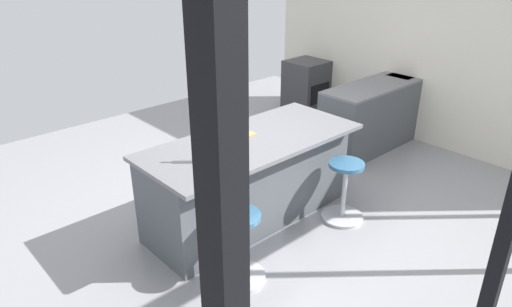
# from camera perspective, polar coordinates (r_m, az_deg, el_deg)

# --- Properties ---
(ground_plane) EXTENTS (7.68, 7.68, 0.00)m
(ground_plane) POSITION_cam_1_polar(r_m,az_deg,el_deg) (5.11, 1.88, -6.72)
(ground_plane) COLOR gray
(interior_partition_left) EXTENTS (0.12, 5.31, 2.88)m
(interior_partition_left) POSITION_cam_1_polar(r_m,az_deg,el_deg) (6.88, 20.51, 13.01)
(interior_partition_left) COLOR silver
(interior_partition_left) RESTS_ON ground_plane
(sink_cabinet) EXTENTS (2.48, 0.60, 1.19)m
(sink_cabinet) POSITION_cam_1_polar(r_m,az_deg,el_deg) (6.95, 16.04, 5.28)
(sink_cabinet) COLOR #4C5156
(sink_cabinet) RESTS_ON ground_plane
(oven_range) EXTENTS (0.60, 0.61, 0.88)m
(oven_range) POSITION_cam_1_polar(r_m,az_deg,el_deg) (7.85, 6.19, 8.15)
(oven_range) COLOR #38383D
(oven_range) RESTS_ON ground_plane
(kitchen_island) EXTENTS (2.24, 0.98, 0.91)m
(kitchen_island) POSITION_cam_1_polar(r_m,az_deg,el_deg) (4.72, -0.80, -3.09)
(kitchen_island) COLOR #4C5156
(kitchen_island) RESTS_ON ground_plane
(stool_by_window) EXTENTS (0.44, 0.44, 0.65)m
(stool_by_window) POSITION_cam_1_polar(r_m,az_deg,el_deg) (4.87, 10.78, -4.75)
(stool_by_window) COLOR #B7B7BC
(stool_by_window) RESTS_ON ground_plane
(stool_middle) EXTENTS (0.44, 0.44, 0.65)m
(stool_middle) POSITION_cam_1_polar(r_m,az_deg,el_deg) (3.98, -2.01, -11.64)
(stool_middle) COLOR #B7B7BC
(stool_middle) RESTS_ON ground_plane
(cutting_board) EXTENTS (0.36, 0.24, 0.02)m
(cutting_board) POSITION_cam_1_polar(r_m,az_deg,el_deg) (4.55, -2.60, 2.20)
(cutting_board) COLOR tan
(cutting_board) RESTS_ON kitchen_island
(apple_yellow) EXTENTS (0.08, 0.08, 0.08)m
(apple_yellow) POSITION_cam_1_polar(r_m,az_deg,el_deg) (4.49, -4.00, 2.55)
(apple_yellow) COLOR gold
(apple_yellow) RESTS_ON cutting_board
(water_bottle) EXTENTS (0.06, 0.06, 0.31)m
(water_bottle) POSITION_cam_1_polar(r_m,az_deg,el_deg) (4.01, -6.48, 0.54)
(water_bottle) COLOR silver
(water_bottle) RESTS_ON kitchen_island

